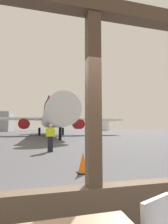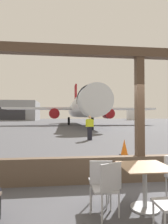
% 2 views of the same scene
% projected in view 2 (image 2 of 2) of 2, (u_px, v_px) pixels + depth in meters
% --- Properties ---
extents(ground_plane, '(220.00, 220.00, 0.00)m').
position_uv_depth(ground_plane, '(71.00, 124.00, 44.75)').
color(ground_plane, '#4C4C51').
extents(window_frame, '(8.99, 0.24, 3.46)m').
position_uv_depth(window_frame, '(140.00, 134.00, 5.05)').
color(window_frame, brown).
rests_on(window_frame, ground).
extents(dining_table, '(0.88, 0.88, 0.77)m').
position_uv_depth(dining_table, '(145.00, 182.00, 3.53)').
color(dining_table, '#8C6B4C').
rests_on(dining_table, ground).
extents(cafe_chair_window_left, '(0.50, 0.50, 0.92)m').
position_uv_depth(cafe_chair_window_left, '(107.00, 185.00, 3.19)').
color(cafe_chair_window_left, '#B2B2B7').
rests_on(cafe_chair_window_left, ground).
extents(cafe_chair_window_right, '(0.43, 0.43, 0.88)m').
position_uv_depth(cafe_chair_window_right, '(101.00, 179.00, 3.53)').
color(cafe_chair_window_right, '#B2B2B7').
rests_on(cafe_chair_window_right, ground).
extents(airplane, '(29.45, 35.40, 10.53)m').
position_uv_depth(airplane, '(81.00, 107.00, 38.21)').
color(airplane, silver).
rests_on(airplane, ground).
extents(ground_crew_worker, '(0.57, 0.22, 1.74)m').
position_uv_depth(ground_crew_worker, '(90.00, 127.00, 13.82)').
color(ground_crew_worker, black).
rests_on(ground_crew_worker, ground).
extents(traffic_cone, '(0.36, 0.36, 0.69)m').
position_uv_depth(traffic_cone, '(124.00, 148.00, 8.35)').
color(traffic_cone, orange).
rests_on(traffic_cone, ground).
extents(distant_hangar, '(25.28, 17.37, 8.19)m').
position_uv_depth(distant_hangar, '(8.00, 111.00, 83.12)').
color(distant_hangar, gray).
rests_on(distant_hangar, ground).
extents(fuel_storage_tank, '(6.42, 6.42, 6.00)m').
position_uv_depth(fuel_storage_tank, '(133.00, 114.00, 96.20)').
color(fuel_storage_tank, white).
rests_on(fuel_storage_tank, ground).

